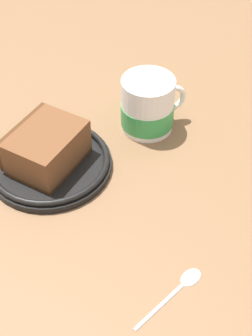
# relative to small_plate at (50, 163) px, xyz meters

# --- Properties ---
(ground_plane) EXTENTS (1.55, 1.55, 0.03)m
(ground_plane) POSITION_rel_small_plate_xyz_m (0.05, 0.02, -0.03)
(ground_plane) COLOR brown
(small_plate) EXTENTS (0.18, 0.18, 0.02)m
(small_plate) POSITION_rel_small_plate_xyz_m (0.00, 0.00, 0.00)
(small_plate) COLOR black
(small_plate) RESTS_ON ground_plane
(cake_slice) EXTENTS (0.13, 0.14, 0.06)m
(cake_slice) POSITION_rel_small_plate_xyz_m (-0.00, -0.00, 0.03)
(cake_slice) COLOR #472814
(cake_slice) RESTS_ON small_plate
(tea_mug) EXTENTS (0.08, 0.11, 0.09)m
(tea_mug) POSITION_rel_small_plate_xyz_m (-0.04, 0.17, 0.03)
(tea_mug) COLOR white
(tea_mug) RESTS_ON ground_plane
(teaspoon) EXTENTS (0.06, 0.11, 0.01)m
(teaspoon) POSITION_rel_small_plate_xyz_m (0.25, 0.10, -0.01)
(teaspoon) COLOR silver
(teaspoon) RESTS_ON ground_plane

